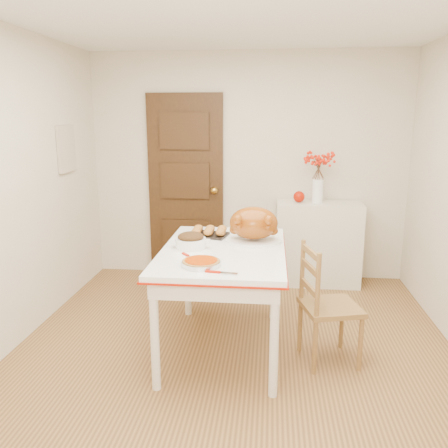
# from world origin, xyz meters

# --- Properties ---
(floor) EXTENTS (3.50, 4.00, 0.00)m
(floor) POSITION_xyz_m (0.00, 0.00, 0.00)
(floor) COLOR brown
(floor) RESTS_ON ground
(ceiling) EXTENTS (3.50, 4.00, 0.00)m
(ceiling) POSITION_xyz_m (0.00, 0.00, 2.50)
(ceiling) COLOR white
(ceiling) RESTS_ON ground
(wall_back) EXTENTS (3.50, 0.00, 2.50)m
(wall_back) POSITION_xyz_m (0.00, 2.00, 1.25)
(wall_back) COLOR beige
(wall_back) RESTS_ON ground
(wall_front) EXTENTS (3.50, 0.00, 2.50)m
(wall_front) POSITION_xyz_m (0.00, -2.00, 1.25)
(wall_front) COLOR beige
(wall_front) RESTS_ON ground
(door_back) EXTENTS (0.85, 0.06, 2.06)m
(door_back) POSITION_xyz_m (-0.70, 1.97, 1.03)
(door_back) COLOR #39230E
(door_back) RESTS_ON ground
(photo_board) EXTENTS (0.03, 0.35, 0.45)m
(photo_board) POSITION_xyz_m (-1.73, 1.20, 1.50)
(photo_board) COLOR beige
(photo_board) RESTS_ON ground
(sideboard) EXTENTS (0.91, 0.40, 0.91)m
(sideboard) POSITION_xyz_m (0.79, 1.78, 0.45)
(sideboard) COLOR beige
(sideboard) RESTS_ON floor
(kitchen_table) EXTENTS (0.95, 1.38, 0.83)m
(kitchen_table) POSITION_xyz_m (-0.09, 0.20, 0.41)
(kitchen_table) COLOR white
(kitchen_table) RESTS_ON floor
(chair_oak) EXTENTS (0.49, 0.49, 0.91)m
(chair_oak) POSITION_xyz_m (0.73, 0.10, 0.45)
(chair_oak) COLOR olive
(chair_oak) RESTS_ON floor
(berry_vase) EXTENTS (0.27, 0.27, 0.52)m
(berry_vase) POSITION_xyz_m (0.76, 1.78, 1.17)
(berry_vase) COLOR white
(berry_vase) RESTS_ON sideboard
(apple) EXTENTS (0.12, 0.12, 0.12)m
(apple) POSITION_xyz_m (0.57, 1.78, 0.97)
(apple) COLOR #A41100
(apple) RESTS_ON sideboard
(turkey_platter) EXTENTS (0.45, 0.36, 0.28)m
(turkey_platter) POSITION_xyz_m (0.13, 0.40, 0.97)
(turkey_platter) COLOR brown
(turkey_platter) RESTS_ON kitchen_table
(pumpkin_pie) EXTENTS (0.26, 0.26, 0.05)m
(pumpkin_pie) POSITION_xyz_m (-0.19, -0.23, 0.86)
(pumpkin_pie) COLOR #AE3200
(pumpkin_pie) RESTS_ON kitchen_table
(stuffing_dish) EXTENTS (0.31, 0.25, 0.11)m
(stuffing_dish) POSITION_xyz_m (-0.34, 0.19, 0.89)
(stuffing_dish) COLOR #3A2412
(stuffing_dish) RESTS_ON kitchen_table
(rolls_tray) EXTENTS (0.34, 0.29, 0.08)m
(rolls_tray) POSITION_xyz_m (-0.24, 0.56, 0.87)
(rolls_tray) COLOR #9E5A2B
(rolls_tray) RESTS_ON kitchen_table
(pie_server) EXTENTS (0.22, 0.09, 0.01)m
(pie_server) POSITION_xyz_m (-0.04, -0.37, 0.84)
(pie_server) COLOR silver
(pie_server) RESTS_ON kitchen_table
(carving_knife) EXTENTS (0.19, 0.22, 0.01)m
(carving_knife) POSITION_xyz_m (-0.29, -0.06, 0.84)
(carving_knife) COLOR silver
(carving_knife) RESTS_ON kitchen_table
(drinking_glass) EXTENTS (0.08, 0.08, 0.11)m
(drinking_glass) POSITION_xyz_m (0.02, 0.79, 0.88)
(drinking_glass) COLOR white
(drinking_glass) RESTS_ON kitchen_table
(shaker_pair) EXTENTS (0.09, 0.04, 0.09)m
(shaker_pair) POSITION_xyz_m (0.25, 0.71, 0.87)
(shaker_pair) COLOR white
(shaker_pair) RESTS_ON kitchen_table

